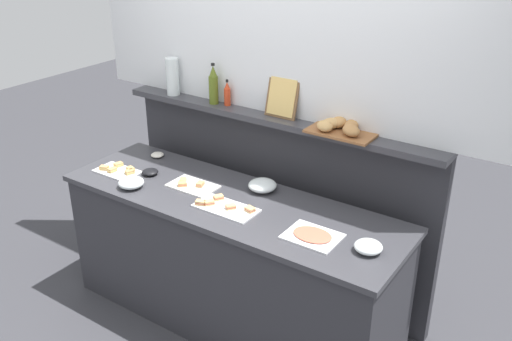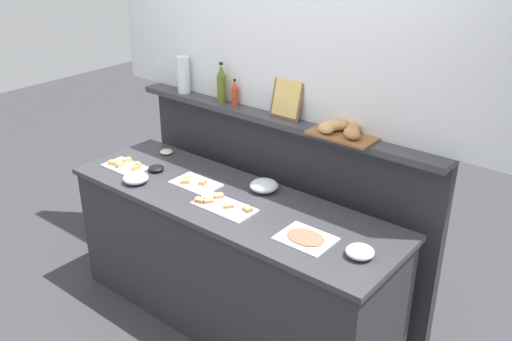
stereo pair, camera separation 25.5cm
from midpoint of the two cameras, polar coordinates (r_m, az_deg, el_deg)
name	(u,v)px [view 2 (the right image)]	position (r m, az deg, el deg)	size (l,w,h in m)	color
ground_plane	(285,276)	(4.32, 4.62, -10.57)	(12.00, 12.00, 0.00)	#38383D
buffet_counter	(231,261)	(3.67, -0.56, -9.09)	(2.22, 0.70, 0.90)	#2D2D33
back_ledge_unit	(281,199)	(3.91, 4.35, -2.90)	(2.30, 0.22, 1.30)	#2D2D33
upper_wall_panel	(287,10)	(3.52, 5.27, 15.79)	(2.90, 0.08, 1.30)	silver
sandwich_platter_front	(126,166)	(3.92, -11.18, 0.44)	(0.30, 0.18, 0.04)	white
sandwich_platter_side	(195,183)	(3.62, -4.18, -1.30)	(0.31, 0.19, 0.04)	white
sandwich_platter_rear	(223,205)	(3.34, -1.13, -3.58)	(0.38, 0.19, 0.04)	white
cold_cuts_platter	(306,238)	(3.05, 7.43, -6.81)	(0.29, 0.23, 0.02)	white
glass_bowl_large	(264,186)	(3.52, 2.88, -1.61)	(0.18, 0.18, 0.07)	silver
glass_bowl_medium	(136,178)	(3.68, -10.08, -0.83)	(0.16, 0.16, 0.07)	silver
glass_bowl_small	(360,252)	(2.95, 12.88, -8.06)	(0.15, 0.15, 0.06)	silver
condiment_bowl_cream	(156,168)	(3.82, -8.14, 0.18)	(0.11, 0.11, 0.04)	black
condiment_bowl_red	(166,152)	(4.08, -7.25, 1.86)	(0.09, 0.09, 0.03)	silver
olive_oil_bottle	(222,85)	(3.84, -1.56, 8.60)	(0.06, 0.06, 0.28)	#56661E
hot_sauce_bottle	(235,94)	(3.81, -0.21, 7.73)	(0.04, 0.04, 0.18)	red
bread_basket	(343,130)	(3.34, 10.87, 3.99)	(0.40, 0.27, 0.08)	brown
framed_picture	(287,98)	(3.56, 5.21, 7.28)	(0.22, 0.08, 0.26)	brown
water_carafe	(183,75)	(4.07, -5.52, 9.55)	(0.09, 0.09, 0.26)	silver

